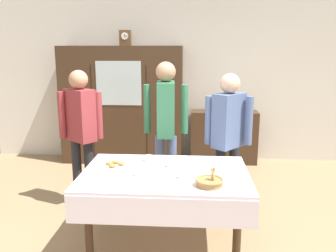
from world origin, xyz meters
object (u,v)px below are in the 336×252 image
object	(u,v)px
tea_cup_front_edge	(171,165)
tea_cup_far_left	(138,174)
tea_cup_back_edge	(220,174)
person_behind_table_left	(228,131)
mantel_clock	(125,38)
wall_cabinet	(122,105)
tea_cup_mid_right	(149,159)
bookshelf_low	(224,137)
spoon_mid_left	(101,182)
spoon_far_right	(168,175)
person_by_cabinet	(166,119)
bread_basket	(209,182)
pastry_plate	(115,165)
spoon_front_edge	(179,187)
tea_cup_far_right	(182,176)
book_stack	(225,109)
person_near_right_end	(81,125)
dining_table	(165,183)

from	to	relation	value
tea_cup_front_edge	tea_cup_far_left	bearing A→B (deg)	-137.02
tea_cup_back_edge	person_behind_table_left	bearing A→B (deg)	79.76
mantel_clock	wall_cabinet	bearing A→B (deg)	179.54
tea_cup_mid_right	person_behind_table_left	xyz separation A→B (m)	(0.84, 0.41, 0.21)
bookshelf_low	spoon_mid_left	size ratio (longest dim) A/B	9.07
bookshelf_low	tea_cup_mid_right	distance (m)	2.52
mantel_clock	spoon_far_right	world-z (taller)	mantel_clock
person_by_cabinet	person_behind_table_left	xyz separation A→B (m)	(0.71, -0.24, -0.08)
spoon_far_right	person_behind_table_left	xyz separation A→B (m)	(0.62, 0.79, 0.23)
tea_cup_front_edge	bread_basket	xyz separation A→B (m)	(0.35, -0.43, 0.01)
person_by_cabinet	pastry_plate	bearing A→B (deg)	-117.68
bread_basket	spoon_front_edge	bearing A→B (deg)	-168.14
tea_cup_far_left	bookshelf_low	bearing A→B (deg)	69.89
pastry_plate	person_behind_table_left	xyz separation A→B (m)	(1.15, 0.59, 0.22)
wall_cabinet	tea_cup_back_edge	xyz separation A→B (m)	(1.40, -2.65, -0.19)
tea_cup_far_right	bread_basket	bearing A→B (deg)	-30.98
tea_cup_mid_right	tea_cup_front_edge	distance (m)	0.30
pastry_plate	spoon_far_right	bearing A→B (deg)	-20.29
tea_cup_mid_right	book_stack	bearing A→B (deg)	67.24
bread_basket	person_near_right_end	world-z (taller)	person_near_right_end
bookshelf_low	tea_cup_far_left	size ratio (longest dim) A/B	8.30
person_by_cabinet	person_near_right_end	size ratio (longest dim) A/B	1.06
dining_table	spoon_front_edge	distance (m)	0.37
wall_cabinet	spoon_far_right	world-z (taller)	wall_cabinet
tea_cup_far_left	spoon_far_right	distance (m)	0.27
spoon_mid_left	wall_cabinet	bearing A→B (deg)	97.45
dining_table	book_stack	distance (m)	2.76
tea_cup_mid_right	wall_cabinet	bearing A→B (deg)	107.46
mantel_clock	bread_basket	size ratio (longest dim) A/B	1.00
tea_cup_back_edge	person_behind_table_left	world-z (taller)	person_behind_table_left
wall_cabinet	spoon_mid_left	size ratio (longest dim) A/B	16.55
dining_table	wall_cabinet	size ratio (longest dim) A/B	0.78
person_behind_table_left	person_by_cabinet	bearing A→B (deg)	161.16
mantel_clock	person_near_right_end	distance (m)	2.02
mantel_clock	tea_cup_mid_right	xyz separation A→B (m)	(0.63, -2.25, -1.26)
spoon_mid_left	tea_cup_far_left	bearing A→B (deg)	28.67
person_behind_table_left	mantel_clock	bearing A→B (deg)	128.46
tea_cup_far_right	person_behind_table_left	distance (m)	1.03
dining_table	pastry_plate	world-z (taller)	pastry_plate
dining_table	person_behind_table_left	xyz separation A→B (m)	(0.65, 0.75, 0.34)
bookshelf_low	spoon_far_right	xyz separation A→B (m)	(-0.74, -2.68, 0.31)
tea_cup_far_right	mantel_clock	bearing A→B (deg)	109.76
person_by_cabinet	wall_cabinet	bearing A→B (deg)	117.60
spoon_front_edge	spoon_far_right	size ratio (longest dim) A/B	1.00
spoon_far_right	person_by_cabinet	world-z (taller)	person_by_cabinet
spoon_front_edge	book_stack	bearing A→B (deg)	78.02
pastry_plate	person_by_cabinet	xyz separation A→B (m)	(0.44, 0.84, 0.30)
spoon_mid_left	person_by_cabinet	size ratio (longest dim) A/B	0.07
tea_cup_back_edge	person_behind_table_left	distance (m)	0.85
bookshelf_low	person_by_cabinet	xyz separation A→B (m)	(-0.84, -1.65, 0.62)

